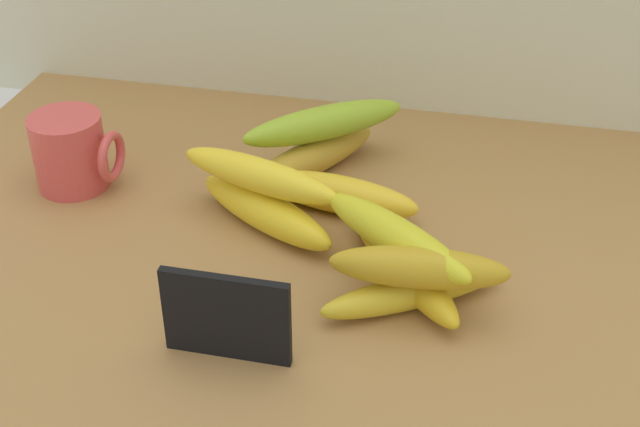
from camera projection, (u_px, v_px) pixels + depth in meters
The scene contains 12 objects.
counter_top at pixel (390, 307), 82.75cm from camera, with size 110.00×76.00×3.00cm, color #A27642.
chalkboard_sign at pixel (227, 320), 73.08cm from camera, with size 11.00×1.80×8.40cm.
coffee_mug at pixel (72, 152), 95.77cm from camera, with size 9.38×7.88×8.32cm.
banana_0 at pixel (339, 194), 92.56cm from camera, with size 17.31×4.08×4.08cm, color yellow.
banana_1 at pixel (311, 158), 98.97cm from camera, with size 19.29×3.95×3.95cm, color gold.
banana_2 at pixel (265, 211), 89.92cm from camera, with size 18.10×4.08×4.08cm, color yellow.
banana_3 at pixel (402, 263), 82.76cm from camera, with size 19.84×3.81×3.81cm, color gold.
banana_4 at pixel (413, 291), 79.75cm from camera, with size 18.13×3.22×3.22cm, color gold.
banana_5 at pixel (259, 175), 88.46cm from camera, with size 18.32×3.53×3.53cm, color yellow.
banana_6 at pixel (324, 123), 97.76cm from camera, with size 19.35×3.83×3.83cm, color #93B82A.
banana_7 at pixel (419, 268), 76.92cm from camera, with size 15.96×3.78×3.78cm, color gold.
banana_8 at pixel (397, 236), 80.00cm from camera, with size 17.84×3.61×3.61cm, color gold.
Camera 1 is at (7.45, -63.77, 54.86)cm, focal length 49.38 mm.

